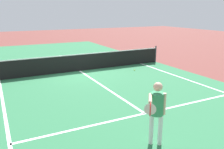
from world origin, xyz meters
TOP-DOWN VIEW (x-y plane):
  - ground_plane at (0.00, 0.00)m, footprint 60.00×60.00m
  - court_surface_inbounds at (0.00, 0.00)m, footprint 10.62×24.40m
  - line_sideline_left at (-4.11, -5.95)m, footprint 0.10×11.89m
  - line_sideline_right at (4.11, -5.95)m, footprint 0.10×11.89m
  - line_service_near at (0.00, -6.40)m, footprint 8.22×0.10m
  - line_center_service at (0.00, -3.20)m, footprint 0.10×6.40m
  - net at (0.00, 0.00)m, footprint 10.54×0.09m
  - player_near at (-0.84, -8.06)m, footprint 0.95×0.91m
  - tennis_ball_near_net at (2.78, -1.33)m, footprint 0.07×0.07m

SIDE VIEW (x-z plane):
  - ground_plane at x=0.00m, z-range 0.00..0.00m
  - court_surface_inbounds at x=0.00m, z-range 0.00..0.00m
  - line_sideline_left at x=-4.11m, z-range 0.00..0.01m
  - line_sideline_right at x=4.11m, z-range 0.00..0.01m
  - line_service_near at x=0.00m, z-range 0.00..0.01m
  - line_center_service at x=0.00m, z-range 0.00..0.01m
  - tennis_ball_near_net at x=2.78m, z-range 0.00..0.07m
  - net at x=0.00m, z-range -0.04..1.03m
  - player_near at x=-0.84m, z-range 0.20..1.83m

